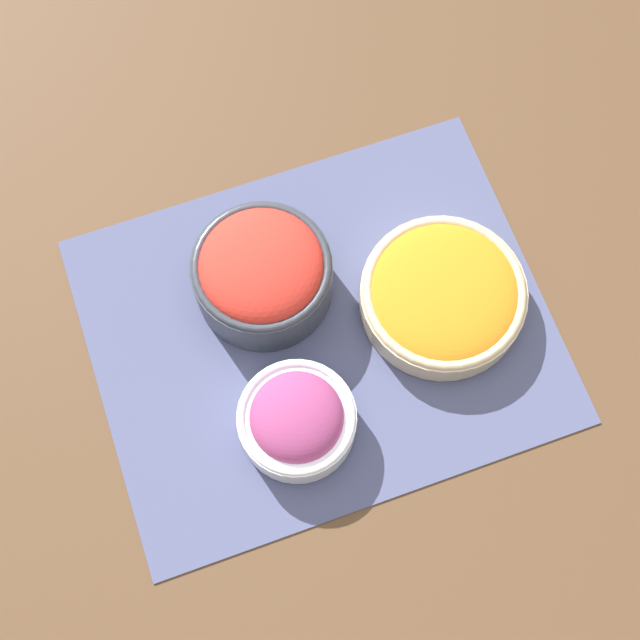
% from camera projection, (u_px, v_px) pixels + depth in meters
% --- Properties ---
extents(ground_plane, '(3.00, 3.00, 0.00)m').
position_uv_depth(ground_plane, '(320.00, 330.00, 1.00)').
color(ground_plane, '#513823').
extents(placemat, '(0.50, 0.40, 0.00)m').
position_uv_depth(placemat, '(320.00, 329.00, 1.00)').
color(placemat, '#474C70').
rests_on(placemat, ground_plane).
extents(carrot_bowl, '(0.18, 0.18, 0.05)m').
position_uv_depth(carrot_bowl, '(443.00, 295.00, 0.98)').
color(carrot_bowl, '#C6B28E').
rests_on(carrot_bowl, placemat).
extents(tomato_bowl, '(0.15, 0.15, 0.09)m').
position_uv_depth(tomato_bowl, '(262.00, 272.00, 0.97)').
color(tomato_bowl, '#333842').
rests_on(tomato_bowl, placemat).
extents(onion_bowl, '(0.13, 0.13, 0.07)m').
position_uv_depth(onion_bowl, '(297.00, 420.00, 0.93)').
color(onion_bowl, silver).
rests_on(onion_bowl, placemat).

